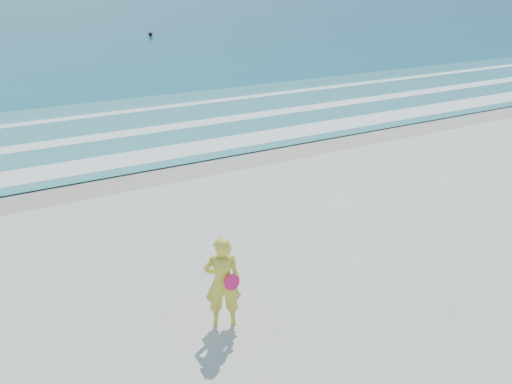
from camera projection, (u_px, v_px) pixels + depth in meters
ground at (361, 334)px, 8.20m from camera, size 400.00×400.00×0.00m
wet_sand at (171, 168)px, 15.43m from camera, size 400.00×2.40×0.00m
shallow at (126, 128)px, 19.43m from camera, size 400.00×10.00×0.01m
foam_near at (157, 154)px, 16.45m from camera, size 400.00×1.40×0.01m
foam_mid at (132, 133)px, 18.78m from camera, size 400.00×0.90×0.01m
foam_far at (110, 114)px, 21.44m from camera, size 400.00×0.60×0.01m
buoy at (150, 34)px, 50.29m from camera, size 0.43×0.43×0.43m
woman at (223, 282)px, 8.13m from camera, size 0.71×0.59×1.65m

